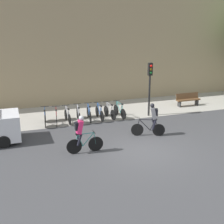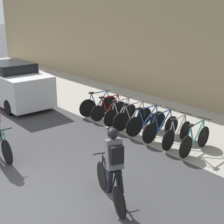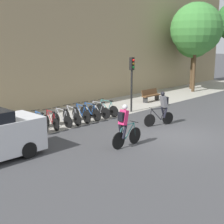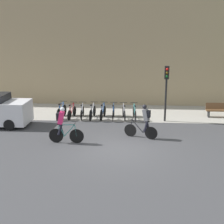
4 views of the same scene
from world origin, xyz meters
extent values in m
plane|color=#3D3D3F|center=(0.00, 0.00, 0.00)|extent=(200.00, 200.00, 0.00)
cube|color=#A39E93|center=(0.00, 6.75, 0.00)|extent=(44.00, 4.50, 0.01)
cube|color=#9E8966|center=(0.00, 9.30, 4.95)|extent=(44.00, 0.60, 9.90)
cylinder|color=black|center=(-2.13, 0.70, 0.35)|extent=(0.71, 0.04, 0.71)
cylinder|color=black|center=(-3.14, 0.71, 0.35)|extent=(0.71, 0.04, 0.71)
cylinder|color=teal|center=(-2.48, 0.70, 0.63)|extent=(0.56, 0.05, 0.62)
cylinder|color=teal|center=(-2.85, 0.71, 0.62)|extent=(0.26, 0.04, 0.58)
cylinder|color=teal|center=(-2.59, 0.70, 0.92)|extent=(0.75, 0.05, 0.07)
cylinder|color=teal|center=(-2.94, 0.71, 0.34)|extent=(0.41, 0.04, 0.05)
cylinder|color=teal|center=(-3.05, 0.71, 0.63)|extent=(0.21, 0.03, 0.56)
cylinder|color=teal|center=(-2.17, 0.70, 0.64)|extent=(0.12, 0.04, 0.58)
cylinder|color=black|center=(-2.21, 0.70, 0.97)|extent=(0.03, 0.46, 0.03)
cube|color=black|center=(-2.96, 0.71, 0.94)|extent=(0.20, 0.08, 0.06)
cube|color=#E52866|center=(-2.86, 0.71, 1.27)|extent=(0.32, 0.32, 0.63)
sphere|color=silver|center=(-2.78, 0.70, 1.68)|extent=(0.22, 0.22, 0.22)
cylinder|color=black|center=(-2.91, 0.60, 0.70)|extent=(0.28, 0.11, 0.56)
cylinder|color=black|center=(-2.91, 0.82, 0.70)|extent=(0.24, 0.11, 0.56)
cube|color=black|center=(-3.00, 0.71, 1.32)|extent=(0.14, 0.26, 0.36)
cylinder|color=black|center=(0.46, 1.88, 0.33)|extent=(0.63, 0.26, 0.66)
cylinder|color=black|center=(1.51, 1.49, 0.33)|extent=(0.63, 0.26, 0.66)
cylinder|color=black|center=(0.82, 1.75, 0.61)|extent=(0.59, 0.25, 0.62)
cylinder|color=black|center=(1.20, 1.61, 0.59)|extent=(0.28, 0.14, 0.58)
cylinder|color=black|center=(0.93, 1.71, 0.89)|extent=(0.79, 0.33, 0.07)
cylinder|color=black|center=(1.30, 1.57, 0.32)|extent=(0.43, 0.19, 0.05)
cylinder|color=black|center=(1.41, 1.53, 0.60)|extent=(0.23, 0.11, 0.56)
cylinder|color=black|center=(0.50, 1.87, 0.62)|extent=(0.13, 0.08, 0.59)
cylinder|color=black|center=(0.54, 1.85, 0.95)|extent=(0.19, 0.44, 0.03)
cube|color=black|center=(1.32, 1.56, 0.92)|extent=(0.22, 0.14, 0.06)
cube|color=#5B5B60|center=(1.22, 1.60, 1.25)|extent=(0.41, 0.41, 0.63)
sphere|color=black|center=(1.15, 1.63, 1.66)|extent=(0.28, 0.28, 0.22)
cylinder|color=black|center=(1.31, 1.68, 0.67)|extent=(0.30, 0.20, 0.56)
cylinder|color=black|center=(1.23, 1.48, 0.67)|extent=(0.26, 0.19, 0.56)
cube|color=black|center=(1.36, 1.55, 1.30)|extent=(0.22, 0.29, 0.36)
cylinder|color=black|center=(-3.83, 5.68, 0.36)|extent=(0.13, 0.71, 0.72)
cylinder|color=black|center=(-3.96, 4.69, 0.36)|extent=(0.13, 0.71, 0.72)
cylinder|color=#1E478C|center=(-3.87, 5.34, 0.64)|extent=(0.11, 0.55, 0.62)
cylinder|color=#1E478C|center=(-3.92, 4.98, 0.62)|extent=(0.07, 0.26, 0.58)
cylinder|color=#1E478C|center=(-3.89, 5.23, 0.92)|extent=(0.13, 0.74, 0.07)
cylinder|color=#1E478C|center=(-3.93, 4.89, 0.35)|extent=(0.08, 0.40, 0.05)
cylinder|color=#1E478C|center=(-3.95, 4.78, 0.63)|extent=(0.06, 0.21, 0.56)
cylinder|color=#1E478C|center=(-3.84, 5.64, 0.65)|extent=(0.05, 0.12, 0.58)
cylinder|color=black|center=(-3.84, 5.60, 0.98)|extent=(0.46, 0.09, 0.03)
cube|color=black|center=(-3.94, 4.87, 0.95)|extent=(0.11, 0.21, 0.06)
cylinder|color=black|center=(-3.17, 5.68, 0.31)|extent=(0.12, 0.62, 0.62)
cylinder|color=black|center=(-3.31, 4.69, 0.31)|extent=(0.12, 0.62, 0.62)
cylinder|color=maroon|center=(-3.22, 5.34, 0.59)|extent=(0.11, 0.55, 0.62)
cylinder|color=maroon|center=(-3.27, 4.97, 0.58)|extent=(0.07, 0.26, 0.58)
cylinder|color=maroon|center=(-3.24, 5.23, 0.88)|extent=(0.14, 0.74, 0.07)
cylinder|color=maroon|center=(-3.28, 4.88, 0.30)|extent=(0.09, 0.40, 0.05)
cylinder|color=maroon|center=(-3.30, 4.78, 0.59)|extent=(0.06, 0.21, 0.56)
cylinder|color=maroon|center=(-3.18, 5.64, 0.60)|extent=(0.05, 0.12, 0.58)
cylinder|color=black|center=(-3.19, 5.60, 0.93)|extent=(0.46, 0.09, 0.03)
cube|color=black|center=(-3.28, 4.86, 0.90)|extent=(0.11, 0.21, 0.06)
cylinder|color=black|center=(-2.61, 5.68, 0.32)|extent=(0.06, 0.64, 0.64)
cylinder|color=black|center=(-2.57, 4.69, 0.32)|extent=(0.06, 0.64, 0.64)
cylinder|color=#99999E|center=(-2.59, 5.34, 0.60)|extent=(0.06, 0.55, 0.62)
cylinder|color=#99999E|center=(-2.58, 4.98, 0.59)|extent=(0.05, 0.26, 0.58)
cylinder|color=#99999E|center=(-2.59, 5.23, 0.88)|extent=(0.07, 0.74, 0.07)
cylinder|color=#99999E|center=(-2.58, 4.89, 0.31)|extent=(0.05, 0.40, 0.05)
cylinder|color=#99999E|center=(-2.57, 4.78, 0.59)|extent=(0.04, 0.21, 0.56)
cylinder|color=#99999E|center=(-2.61, 5.64, 0.61)|extent=(0.04, 0.12, 0.58)
cylinder|color=black|center=(-2.60, 5.60, 0.94)|extent=(0.46, 0.05, 0.03)
cube|color=black|center=(-2.58, 4.87, 0.91)|extent=(0.09, 0.20, 0.06)
cylinder|color=black|center=(-1.89, 5.71, 0.34)|extent=(0.10, 0.67, 0.67)
cylinder|color=black|center=(-1.99, 4.66, 0.34)|extent=(0.10, 0.67, 0.67)
cylinder|color=#99999E|center=(-1.92, 5.35, 0.62)|extent=(0.10, 0.58, 0.62)
cylinder|color=#99999E|center=(-1.96, 4.96, 0.60)|extent=(0.07, 0.27, 0.58)
cylinder|color=#99999E|center=(-1.93, 5.24, 0.90)|extent=(0.11, 0.78, 0.07)
cylinder|color=#99999E|center=(-1.97, 4.87, 0.33)|extent=(0.07, 0.42, 0.05)
cylinder|color=#99999E|center=(-1.98, 4.75, 0.61)|extent=(0.05, 0.22, 0.56)
cylinder|color=#99999E|center=(-1.89, 5.66, 0.63)|extent=(0.05, 0.12, 0.59)
cylinder|color=black|center=(-1.89, 5.62, 0.96)|extent=(0.46, 0.07, 0.03)
cube|color=black|center=(-1.97, 4.85, 0.93)|extent=(0.10, 0.21, 0.06)
cylinder|color=black|center=(-1.23, 5.69, 0.34)|extent=(0.11, 0.69, 0.69)
cylinder|color=black|center=(-1.34, 4.67, 0.34)|extent=(0.11, 0.69, 0.69)
cylinder|color=#1E478C|center=(-1.27, 5.35, 0.63)|extent=(0.10, 0.56, 0.62)
cylinder|color=#1E478C|center=(-1.31, 4.97, 0.61)|extent=(0.07, 0.27, 0.58)
cylinder|color=#1E478C|center=(-1.28, 5.23, 0.91)|extent=(0.12, 0.76, 0.07)
cylinder|color=#1E478C|center=(-1.32, 4.88, 0.34)|extent=(0.08, 0.41, 0.05)
cylinder|color=#1E478C|center=(-1.33, 4.77, 0.62)|extent=(0.05, 0.22, 0.56)
cylinder|color=#1E478C|center=(-1.23, 5.65, 0.63)|extent=(0.05, 0.12, 0.59)
cylinder|color=black|center=(-1.24, 5.61, 0.96)|extent=(0.46, 0.08, 0.03)
cube|color=black|center=(-1.32, 4.86, 0.93)|extent=(0.10, 0.21, 0.06)
cylinder|color=black|center=(-0.63, 5.71, 0.33)|extent=(0.04, 0.66, 0.66)
cylinder|color=black|center=(-0.63, 4.66, 0.33)|extent=(0.04, 0.66, 0.66)
cylinder|color=#1E478C|center=(-0.63, 5.35, 0.61)|extent=(0.04, 0.57, 0.62)
cylinder|color=#1E478C|center=(-0.63, 4.96, 0.60)|extent=(0.04, 0.27, 0.58)
cylinder|color=#1E478C|center=(-0.63, 5.24, 0.90)|extent=(0.04, 0.78, 0.07)
cylinder|color=#1E478C|center=(-0.63, 4.87, 0.32)|extent=(0.03, 0.42, 0.05)
cylinder|color=#1E478C|center=(-0.63, 4.75, 0.61)|extent=(0.03, 0.22, 0.56)
cylinder|color=#1E478C|center=(-0.63, 5.66, 0.62)|extent=(0.04, 0.12, 0.59)
cylinder|color=black|center=(-0.63, 5.62, 0.95)|extent=(0.46, 0.03, 0.03)
cube|color=black|center=(-0.63, 4.85, 0.92)|extent=(0.08, 0.20, 0.06)
cylinder|color=black|center=(-0.04, 5.68, 0.32)|extent=(0.12, 0.65, 0.65)
cylinder|color=black|center=(0.09, 4.69, 0.32)|extent=(0.12, 0.65, 0.65)
cylinder|color=#99999E|center=(0.00, 5.34, 0.61)|extent=(0.11, 0.55, 0.62)
cylinder|color=#99999E|center=(0.05, 4.98, 0.59)|extent=(0.07, 0.26, 0.58)
cylinder|color=#99999E|center=(0.01, 5.23, 0.89)|extent=(0.14, 0.74, 0.07)
cylinder|color=#99999E|center=(0.06, 4.89, 0.32)|extent=(0.08, 0.40, 0.05)
cylinder|color=#99999E|center=(0.07, 4.78, 0.60)|extent=(0.06, 0.21, 0.56)
cylinder|color=#99999E|center=(-0.04, 5.64, 0.61)|extent=(0.05, 0.12, 0.58)
cylinder|color=black|center=(-0.03, 5.60, 0.94)|extent=(0.46, 0.09, 0.03)
cube|color=black|center=(0.06, 4.87, 0.91)|extent=(0.11, 0.21, 0.06)
cylinder|color=black|center=(0.62, 5.70, 0.33)|extent=(0.11, 0.66, 0.66)
cylinder|color=black|center=(0.73, 4.67, 0.33)|extent=(0.11, 0.66, 0.66)
cylinder|color=teal|center=(0.66, 5.35, 0.61)|extent=(0.10, 0.57, 0.62)
cylinder|color=teal|center=(0.70, 4.97, 0.60)|extent=(0.07, 0.27, 0.58)
cylinder|color=teal|center=(0.67, 5.23, 0.89)|extent=(0.12, 0.76, 0.07)
cylinder|color=teal|center=(0.71, 4.88, 0.32)|extent=(0.08, 0.41, 0.05)
cylinder|color=teal|center=(0.72, 4.76, 0.60)|extent=(0.06, 0.22, 0.56)
cylinder|color=teal|center=(0.62, 5.65, 0.62)|extent=(0.05, 0.12, 0.59)
cylinder|color=black|center=(0.63, 5.61, 0.95)|extent=(0.46, 0.08, 0.03)
cube|color=black|center=(0.71, 4.86, 0.92)|extent=(0.10, 0.21, 0.06)
cylinder|color=black|center=(2.51, 4.86, 1.67)|extent=(0.12, 0.12, 3.33)
cube|color=black|center=(2.51, 4.86, 2.95)|extent=(0.26, 0.20, 0.76)
sphere|color=red|center=(2.51, 4.74, 3.16)|extent=(0.15, 0.15, 0.15)
sphere|color=#4C380A|center=(2.51, 4.74, 2.95)|extent=(0.15, 0.15, 0.15)
sphere|color=#0C4719|center=(2.51, 4.74, 2.74)|extent=(0.15, 0.15, 0.15)
cube|color=brown|center=(6.06, 6.00, 0.45)|extent=(1.74, 0.40, 0.08)
cube|color=brown|center=(6.06, 6.18, 0.69)|extent=(1.74, 0.12, 0.40)
cube|color=#2D2D2D|center=(5.37, 6.00, 0.23)|extent=(0.08, 0.36, 0.45)
cylinder|color=black|center=(-6.18, 2.47, 0.31)|extent=(0.62, 0.20, 0.62)
cylinder|color=black|center=(-6.18, 4.10, 0.31)|extent=(0.62, 0.20, 0.62)
camera|label=1|loc=(-5.68, -12.20, 6.01)|focal=50.00mm
camera|label=2|loc=(5.49, -2.07, 3.95)|focal=50.00mm
camera|label=3|loc=(-11.92, -7.38, 4.23)|focal=50.00mm
camera|label=4|loc=(0.57, -13.48, 5.29)|focal=50.00mm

